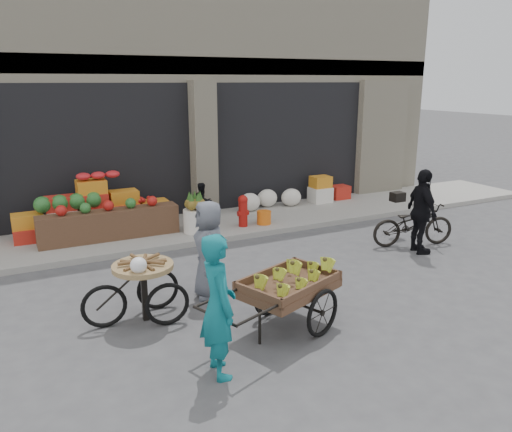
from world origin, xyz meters
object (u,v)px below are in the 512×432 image
vendor_grey (209,250)px  cyclist (422,212)px  bicycle (413,224)px  banana_cart (286,284)px  fire_hydrant (243,209)px  tricycle_cart (143,282)px  orange_bucket (264,217)px  vendor_woman (218,306)px  pineapple_bin (196,221)px  seated_person (203,203)px

vendor_grey → cyclist: size_ratio=0.93×
bicycle → banana_cart: bearing=131.2°
vendor_grey → cyclist: 4.42m
banana_cart → fire_hydrant: bearing=51.3°
tricycle_cart → bicycle: bearing=10.8°
banana_cart → vendor_grey: size_ratio=1.54×
orange_bucket → vendor_woman: 5.85m
orange_bucket → pineapple_bin: bearing=176.4°
seated_person → fire_hydrant: bearing=-52.9°
fire_hydrant → orange_bucket: bearing=-5.7°
bicycle → orange_bucket: bearing=57.9°
orange_bucket → seated_person: bearing=149.7°
vendor_woman → tricycle_cart: bearing=18.2°
fire_hydrant → tricycle_cart: 4.47m
vendor_woman → vendor_grey: 2.14m
banana_cart → cyclist: bearing=1.1°
banana_cart → vendor_grey: 1.56m
fire_hydrant → pineapple_bin: bearing=177.4°
banana_cart → bicycle: banana_cart is taller
orange_bucket → tricycle_cart: 4.80m
pineapple_bin → orange_bucket: bearing=-3.6°
banana_cart → vendor_woman: (-1.20, -0.55, 0.17)m
pineapple_bin → seated_person: size_ratio=0.56×
pineapple_bin → bicycle: size_ratio=0.30×
seated_person → pineapple_bin: bearing=-133.7°
fire_hydrant → tricycle_cart: bearing=-133.3°
vendor_woman → cyclist: 5.52m
seated_person → vendor_grey: bearing=-119.3°
orange_bucket → bicycle: (2.17, -2.39, 0.18)m
pineapple_bin → seated_person: (0.40, 0.60, 0.21)m
bicycle → pineapple_bin: bearing=72.3°
seated_person → bicycle: 4.57m
orange_bucket → seated_person: seated_person is taller
vendor_woman → bicycle: vendor_woman is taller
pineapple_bin → cyclist: bearing=-39.0°
banana_cart → seated_person: bearing=61.1°
vendor_grey → bicycle: bearing=108.6°
tricycle_cart → bicycle: size_ratio=0.84×
fire_hydrant → bicycle: bearing=-42.5°
vendor_grey → cyclist: (4.42, 0.08, 0.06)m
vendor_grey → pineapple_bin: bearing=176.7°
tricycle_cart → bicycle: 5.79m
orange_bucket → vendor_grey: (-2.45, -2.87, 0.50)m
pineapple_bin → banana_cart: 4.47m
orange_bucket → seated_person: 1.42m
orange_bucket → tricycle_cart: (-3.57, -3.21, 0.30)m
banana_cart → cyclist: 4.20m
fire_hydrant → vendor_woman: bearing=-118.1°
vendor_woman → banana_cart: bearing=-61.2°
fire_hydrant → cyclist: cyclist is taller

